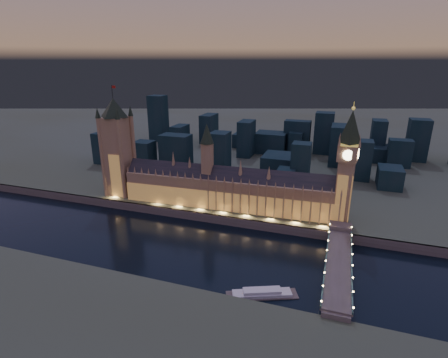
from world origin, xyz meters
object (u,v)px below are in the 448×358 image
(river_boat, at_px, (262,293))
(elizabeth_tower, at_px, (348,159))
(victoria_tower, at_px, (117,142))
(westminster_bridge, at_px, (338,264))
(palace_of_westminster, at_px, (227,189))

(river_boat, bearing_deg, elizabeth_tower, 67.93)
(victoria_tower, distance_m, river_boat, 213.68)
(victoria_tower, relative_size, river_boat, 2.41)
(victoria_tower, distance_m, westminster_bridge, 234.62)
(westminster_bridge, bearing_deg, elizabeth_tower, 90.25)
(palace_of_westminster, bearing_deg, river_boat, -61.44)
(river_boat, bearing_deg, westminster_bridge, 44.07)
(westminster_bridge, bearing_deg, palace_of_westminster, 147.62)
(westminster_bridge, xyz_separation_m, river_boat, (-44.10, -42.68, -4.44))
(palace_of_westminster, bearing_deg, westminster_bridge, -32.38)
(palace_of_westminster, bearing_deg, victoria_tower, 179.92)
(victoria_tower, relative_size, elizabeth_tower, 1.07)
(victoria_tower, distance_m, elizabeth_tower, 218.02)
(elizabeth_tower, bearing_deg, palace_of_westminster, -179.90)
(victoria_tower, height_order, river_boat, victoria_tower)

